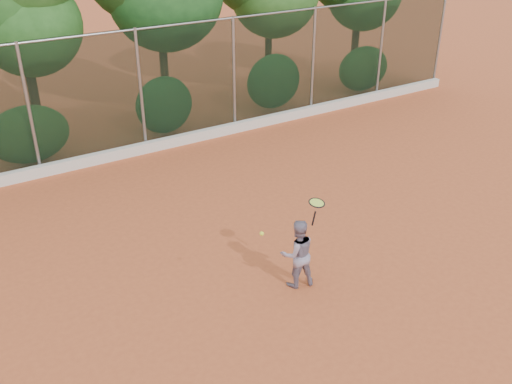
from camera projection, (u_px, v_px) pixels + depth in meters
ground at (283, 267)px, 11.40m from camera, size 80.00×80.00×0.00m
concrete_curb at (148, 147)px, 16.44m from camera, size 24.00×0.20×0.30m
tennis_player at (297, 254)px, 10.58m from camera, size 0.78×0.67×1.38m
chainlink_fence at (140, 88)px, 15.78m from camera, size 24.09×0.09×3.50m
tennis_racket at (316, 205)px, 10.12m from camera, size 0.37×0.37×0.54m
tennis_ball_in_flight at (262, 234)px, 9.28m from camera, size 0.07×0.07×0.07m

